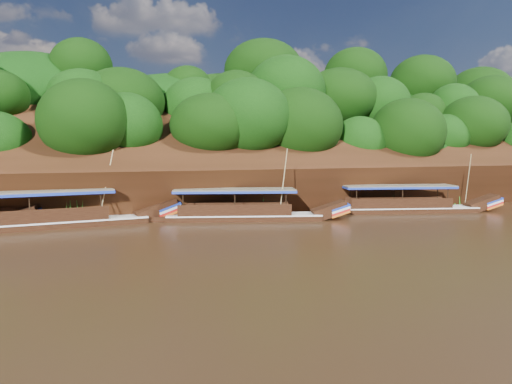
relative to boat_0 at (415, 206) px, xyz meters
The scene contains 6 objects.
ground 15.19m from the boat_0, 153.41° to the right, with size 160.00×160.00×0.00m, color black.
riverbank 20.98m from the boat_0, 130.47° to the left, with size 120.00×30.06×19.40m.
boat_0 is the anchor object (origin of this frame).
boat_1 14.31m from the boat_0, behind, with size 13.64×5.56×5.80m.
boat_2 28.15m from the boat_0, behind, with size 16.46×4.12×5.77m.
reeds 17.40m from the boat_0, behind, with size 50.64×2.49×2.11m.
Camera 1 is at (-12.97, -27.99, 5.53)m, focal length 35.00 mm.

